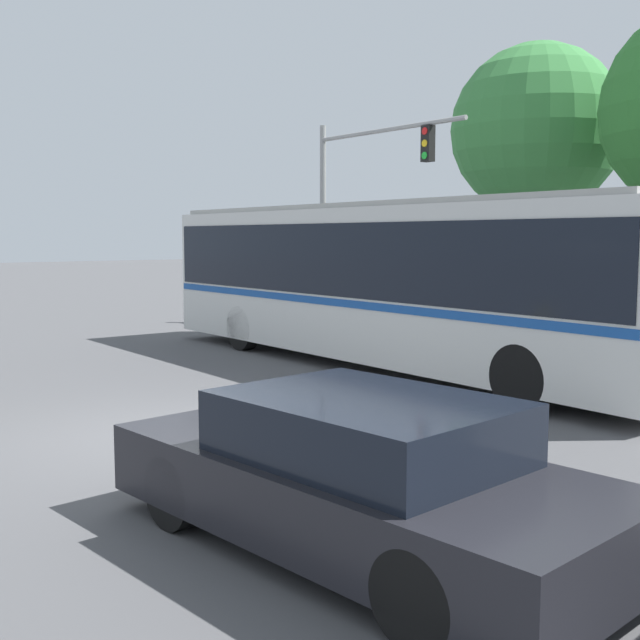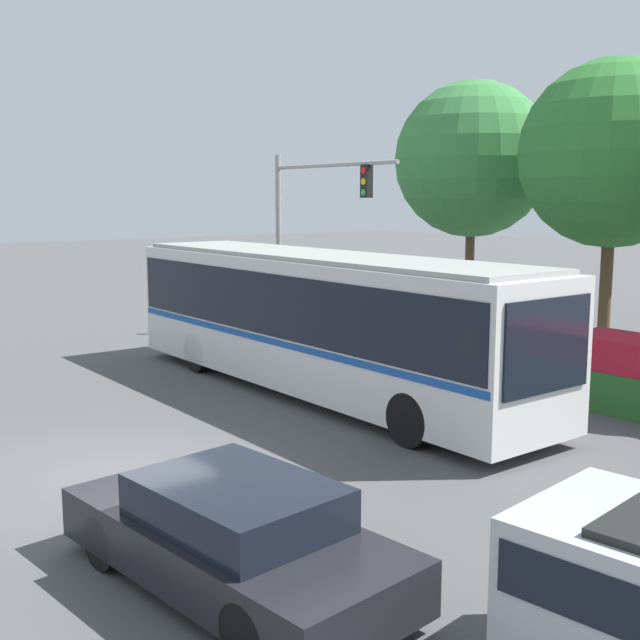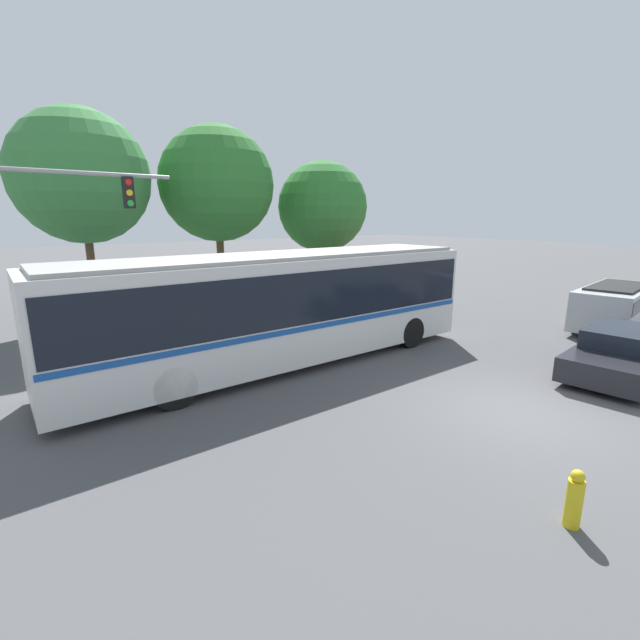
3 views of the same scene
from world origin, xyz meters
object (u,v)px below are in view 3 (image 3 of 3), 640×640
at_px(traffic_light_pole, 20,229).
at_px(street_tree_left, 81,177).
at_px(city_bus, 282,302).
at_px(sedan_foreground, 623,353).
at_px(street_tree_right, 323,207).
at_px(fire_hydrant, 574,500).
at_px(suv_left_lane, 615,304).
at_px(street_tree_centre, 217,185).

xyz_separation_m(traffic_light_pole, street_tree_left, (2.46, 4.79, 1.76)).
height_order(city_bus, street_tree_left, street_tree_left).
bearing_deg(sedan_foreground, city_bus, -49.51).
relative_size(sedan_foreground, street_tree_left, 0.58).
xyz_separation_m(street_tree_right, fire_hydrant, (-7.95, -15.64, -4.23)).
distance_m(suv_left_lane, fire_hydrant, 13.28).
xyz_separation_m(suv_left_lane, fire_hydrant, (-12.69, -3.85, -0.58)).
relative_size(city_bus, sedan_foreground, 2.66).
bearing_deg(sedan_foreground, traffic_light_pole, -45.50).
relative_size(sedan_foreground, suv_left_lane, 0.90).
height_order(sedan_foreground, traffic_light_pole, traffic_light_pole).
distance_m(suv_left_lane, street_tree_right, 13.22).
distance_m(traffic_light_pole, street_tree_centre, 8.98).
height_order(traffic_light_pole, fire_hydrant, traffic_light_pole).
relative_size(city_bus, street_tree_centre, 1.55).
relative_size(sedan_foreground, traffic_light_pole, 0.81).
distance_m(sedan_foreground, traffic_light_pole, 16.38).
xyz_separation_m(city_bus, suv_left_lane, (12.02, -4.39, -0.82)).
relative_size(street_tree_centre, street_tree_right, 1.17).
bearing_deg(street_tree_left, street_tree_centre, -5.24).
relative_size(suv_left_lane, street_tree_centre, 0.65).
xyz_separation_m(sedan_foreground, traffic_light_pole, (-12.28, 10.34, 3.24)).
bearing_deg(street_tree_centre, fire_hydrant, -99.39).
xyz_separation_m(traffic_light_pole, street_tree_centre, (7.70, 4.31, 1.69)).
relative_size(city_bus, street_tree_left, 1.54).
relative_size(city_bus, fire_hydrant, 14.49).
relative_size(sedan_foreground, street_tree_centre, 0.58).
relative_size(suv_left_lane, street_tree_left, 0.64).
height_order(city_bus, street_tree_centre, street_tree_centre).
height_order(street_tree_centre, street_tree_right, street_tree_centre).
height_order(traffic_light_pole, street_tree_right, street_tree_right).
distance_m(sedan_foreground, street_tree_right, 14.41).
bearing_deg(city_bus, fire_hydrant, -93.98).
bearing_deg(fire_hydrant, traffic_light_pole, 112.26).
xyz_separation_m(sedan_foreground, street_tree_left, (-9.81, 15.13, 5.00)).
xyz_separation_m(city_bus, street_tree_centre, (2.05, 8.22, 3.73)).
bearing_deg(sedan_foreground, street_tree_right, -98.09).
relative_size(city_bus, suv_left_lane, 2.39).
bearing_deg(city_bus, street_tree_centre, 76.64).
relative_size(traffic_light_pole, street_tree_centre, 0.72).
relative_size(traffic_light_pole, fire_hydrant, 6.72).
bearing_deg(fire_hydrant, suv_left_lane, 16.89).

